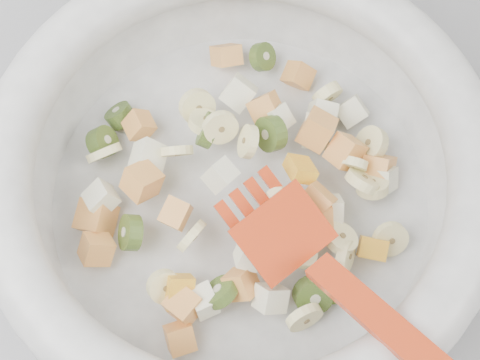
# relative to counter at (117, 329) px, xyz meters

# --- Properties ---
(counter) EXTENTS (2.00, 0.60, 0.90)m
(counter) POSITION_rel_counter_xyz_m (0.00, 0.00, 0.00)
(counter) COLOR gray
(counter) RESTS_ON ground
(mixing_bowl) EXTENTS (0.40, 0.36, 0.14)m
(mixing_bowl) POSITION_rel_counter_xyz_m (0.16, 0.04, 0.51)
(mixing_bowl) COLOR white
(mixing_bowl) RESTS_ON counter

